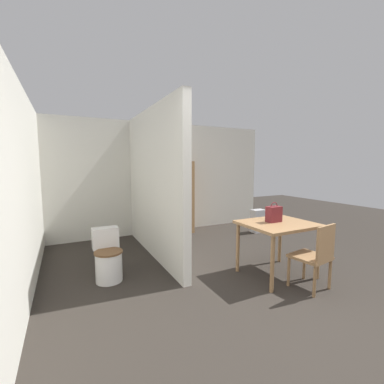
{
  "coord_description": "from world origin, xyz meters",
  "views": [
    {
      "loc": [
        -1.92,
        -1.55,
        1.58
      ],
      "look_at": [
        -0.08,
        2.11,
        1.13
      ],
      "focal_mm": 24.0,
      "sensor_mm": 36.0,
      "label": 1
    }
  ],
  "objects_px": {
    "wooden_cabinet": "(180,197)",
    "wooden_chair": "(315,254)",
    "dining_table": "(277,229)",
    "toilet": "(108,258)",
    "space_heater": "(258,221)",
    "handbag": "(274,214)"
  },
  "relations": [
    {
      "from": "toilet",
      "to": "handbag",
      "type": "height_order",
      "value": "handbag"
    },
    {
      "from": "toilet",
      "to": "handbag",
      "type": "bearing_deg",
      "value": -22.1
    },
    {
      "from": "handbag",
      "to": "space_heater",
      "type": "relative_size",
      "value": 0.54
    },
    {
      "from": "dining_table",
      "to": "wooden_cabinet",
      "type": "distance_m",
      "value": 2.75
    },
    {
      "from": "space_heater",
      "to": "wooden_cabinet",
      "type": "bearing_deg",
      "value": 153.56
    },
    {
      "from": "dining_table",
      "to": "wooden_cabinet",
      "type": "bearing_deg",
      "value": 96.17
    },
    {
      "from": "wooden_chair",
      "to": "toilet",
      "type": "height_order",
      "value": "wooden_chair"
    },
    {
      "from": "dining_table",
      "to": "toilet",
      "type": "xyz_separation_m",
      "value": [
        -2.16,
        0.93,
        -0.37
      ]
    },
    {
      "from": "toilet",
      "to": "wooden_cabinet",
      "type": "relative_size",
      "value": 0.42
    },
    {
      "from": "dining_table",
      "to": "handbag",
      "type": "xyz_separation_m",
      "value": [
        -0.02,
        0.06,
        0.21
      ]
    },
    {
      "from": "wooden_cabinet",
      "to": "wooden_chair",
      "type": "bearing_deg",
      "value": -83.02
    },
    {
      "from": "wooden_chair",
      "to": "space_heater",
      "type": "height_order",
      "value": "wooden_chair"
    },
    {
      "from": "dining_table",
      "to": "space_heater",
      "type": "height_order",
      "value": "dining_table"
    },
    {
      "from": "wooden_chair",
      "to": "handbag",
      "type": "height_order",
      "value": "handbag"
    },
    {
      "from": "wooden_chair",
      "to": "wooden_cabinet",
      "type": "height_order",
      "value": "wooden_cabinet"
    },
    {
      "from": "wooden_chair",
      "to": "wooden_cabinet",
      "type": "bearing_deg",
      "value": 88.98
    },
    {
      "from": "toilet",
      "to": "space_heater",
      "type": "height_order",
      "value": "toilet"
    },
    {
      "from": "toilet",
      "to": "space_heater",
      "type": "distance_m",
      "value": 3.63
    },
    {
      "from": "handbag",
      "to": "toilet",
      "type": "bearing_deg",
      "value": 157.9
    },
    {
      "from": "wooden_chair",
      "to": "handbag",
      "type": "distance_m",
      "value": 0.74
    },
    {
      "from": "dining_table",
      "to": "wooden_chair",
      "type": "distance_m",
      "value": 0.59
    },
    {
      "from": "dining_table",
      "to": "toilet",
      "type": "distance_m",
      "value": 2.39
    }
  ]
}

